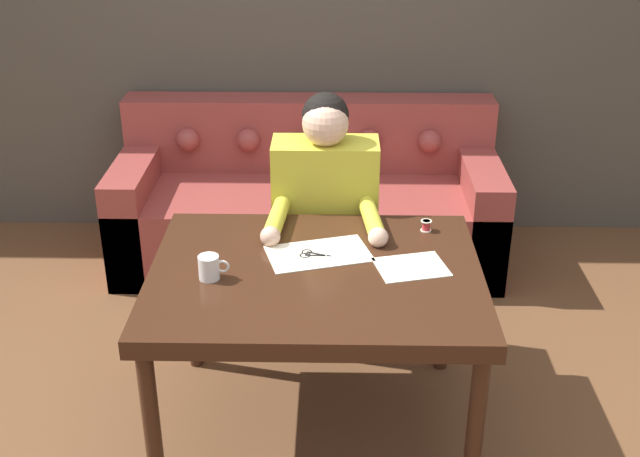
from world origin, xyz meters
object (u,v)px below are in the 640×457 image
(dining_table, at_px, (316,287))
(person, at_px, (325,224))
(scissors, at_px, (318,255))
(thread_spool, at_px, (426,226))
(couch, at_px, (308,206))
(mug, at_px, (210,267))

(dining_table, bearing_deg, person, 87.52)
(person, height_order, scissors, person)
(thread_spool, bearing_deg, couch, 114.06)
(couch, bearing_deg, person, -83.14)
(couch, xyz_separation_m, person, (0.11, -0.88, 0.31))
(dining_table, height_order, person, person)
(scissors, bearing_deg, couch, 93.59)
(dining_table, xyz_separation_m, person, (0.03, 0.62, -0.04))
(couch, xyz_separation_m, thread_spool, (0.52, -1.16, 0.44))
(couch, xyz_separation_m, mug, (-0.30, -1.57, 0.47))
(scissors, distance_m, mug, 0.43)
(couch, relative_size, scissors, 9.24)
(dining_table, distance_m, mug, 0.40)
(person, bearing_deg, mug, -120.61)
(scissors, bearing_deg, thread_spool, 27.62)
(scissors, xyz_separation_m, mug, (-0.39, -0.18, 0.04))
(person, bearing_deg, thread_spool, -34.33)
(scissors, xyz_separation_m, thread_spool, (0.43, 0.23, 0.02))
(dining_table, height_order, scissors, scissors)
(dining_table, height_order, couch, couch)
(mug, bearing_deg, thread_spool, 26.35)
(dining_table, distance_m, thread_spool, 0.56)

